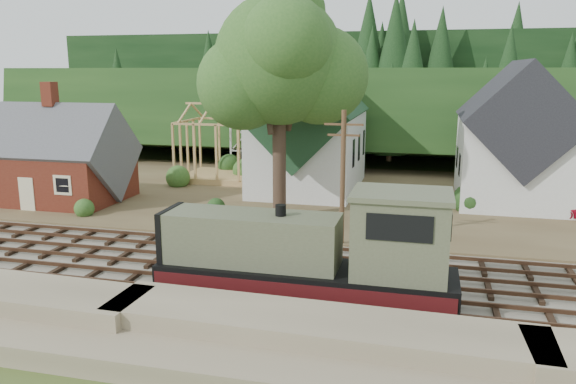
# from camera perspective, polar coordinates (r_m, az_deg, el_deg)

# --- Properties ---
(ground) EXTENTS (140.00, 140.00, 0.00)m
(ground) POSITION_cam_1_polar(r_m,az_deg,el_deg) (30.11, -9.53, -7.61)
(ground) COLOR #384C1E
(ground) RESTS_ON ground
(embankment) EXTENTS (64.00, 5.00, 1.60)m
(embankment) POSITION_cam_1_polar(r_m,az_deg,el_deg) (23.21, -18.13, -14.32)
(embankment) COLOR #7F7259
(embankment) RESTS_ON ground
(railroad_bed) EXTENTS (64.00, 11.00, 0.16)m
(railroad_bed) POSITION_cam_1_polar(r_m,az_deg,el_deg) (30.08, -9.54, -7.46)
(railroad_bed) COLOR #726B5B
(railroad_bed) RESTS_ON ground
(village_flat) EXTENTS (64.00, 26.00, 0.30)m
(village_flat) POSITION_cam_1_polar(r_m,az_deg,el_deg) (46.47, -0.73, -0.15)
(village_flat) COLOR brown
(village_flat) RESTS_ON ground
(hillside) EXTENTS (70.00, 28.96, 12.74)m
(hillside) POSITION_cam_1_polar(r_m,az_deg,el_deg) (69.61, 4.30, 3.87)
(hillside) COLOR #1E3F19
(hillside) RESTS_ON ground
(ridge) EXTENTS (80.00, 20.00, 12.00)m
(ridge) POSITION_cam_1_polar(r_m,az_deg,el_deg) (85.29, 6.13, 5.38)
(ridge) COLOR black
(ridge) RESTS_ON ground
(depot) EXTENTS (10.80, 7.41, 9.00)m
(depot) POSITION_cam_1_polar(r_m,az_deg,el_deg) (46.56, -22.52, 2.77)
(depot) COLOR #561E13
(depot) RESTS_ON village_flat
(church) EXTENTS (8.40, 15.17, 13.00)m
(church) POSITION_cam_1_polar(r_m,az_deg,el_deg) (46.82, 2.16, 6.18)
(church) COLOR silver
(church) RESTS_ON village_flat
(farmhouse) EXTENTS (8.40, 10.80, 10.60)m
(farmhouse) POSITION_cam_1_polar(r_m,az_deg,el_deg) (45.66, 22.09, 4.73)
(farmhouse) COLOR silver
(farmhouse) RESTS_ON village_flat
(timber_frame) EXTENTS (8.20, 6.20, 6.99)m
(timber_frame) POSITION_cam_1_polar(r_m,az_deg,el_deg) (51.46, -6.10, 4.53)
(timber_frame) COLOR tan
(timber_frame) RESTS_ON village_flat
(lattice_tower) EXTENTS (3.20, 3.20, 12.12)m
(lattice_tower) POSITION_cam_1_polar(r_m,az_deg,el_deg) (56.67, -4.14, 12.14)
(lattice_tower) COLOR silver
(lattice_tower) RESTS_ON village_flat
(big_tree) EXTENTS (10.90, 8.40, 14.70)m
(big_tree) POSITION_cam_1_polar(r_m,az_deg,el_deg) (37.17, -0.64, 12.38)
(big_tree) COLOR #38281E
(big_tree) RESTS_ON village_flat
(telegraph_pole_near) EXTENTS (2.20, 0.28, 8.00)m
(telegraph_pole_near) POSITION_cam_1_polar(r_m,az_deg,el_deg) (31.97, 5.58, 1.57)
(telegraph_pole_near) COLOR #4C331E
(telegraph_pole_near) RESTS_ON ground
(locomotive) EXTENTS (12.90, 3.22, 5.13)m
(locomotive) POSITION_cam_1_polar(r_m,az_deg,el_deg) (24.62, 2.83, -6.47)
(locomotive) COLOR black
(locomotive) RESTS_ON railroad_bed
(car_blue) EXTENTS (1.42, 3.39, 1.14)m
(car_blue) POSITION_cam_1_polar(r_m,az_deg,el_deg) (37.52, -8.43, -2.18)
(car_blue) COLOR #5372B3
(car_blue) RESTS_ON village_flat
(patio_set) EXTENTS (2.19, 2.19, 2.44)m
(patio_set) POSITION_cam_1_polar(r_m,az_deg,el_deg) (42.80, -21.00, 0.99)
(patio_set) COLOR silver
(patio_set) RESTS_ON village_flat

